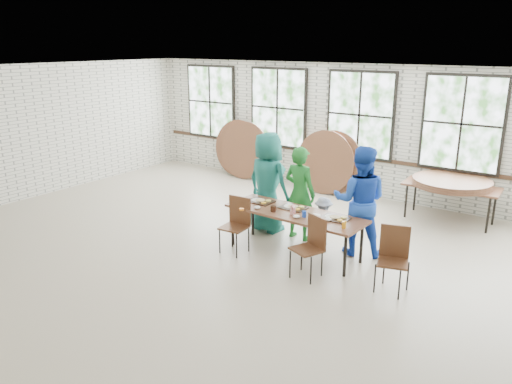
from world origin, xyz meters
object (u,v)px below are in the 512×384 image
at_px(dining_table, 295,215).
at_px(storage_table, 451,188).
at_px(chair_near_right, 312,242).
at_px(chair_near_left, 237,220).

bearing_deg(dining_table, storage_table, 64.39).
height_order(dining_table, chair_near_right, chair_near_right).
relative_size(chair_near_right, storage_table, 0.52).
bearing_deg(storage_table, chair_near_right, -107.97).
relative_size(chair_near_left, chair_near_right, 1.00).
relative_size(dining_table, chair_near_left, 2.56).
bearing_deg(chair_near_left, chair_near_right, -9.28).
bearing_deg(storage_table, dining_table, -120.49).
bearing_deg(dining_table, chair_near_left, -149.50).
height_order(chair_near_right, storage_table, chair_near_right).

